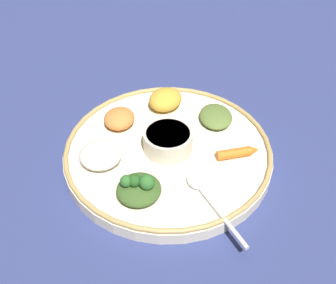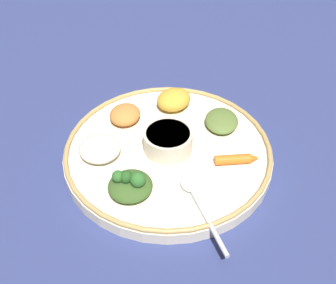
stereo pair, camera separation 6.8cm
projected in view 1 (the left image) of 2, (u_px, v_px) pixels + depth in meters
The scene contains 11 objects.
ground_plane at pixel (168, 158), 0.70m from camera, with size 2.40×2.40×0.00m, color navy.
platter at pixel (168, 153), 0.69m from camera, with size 0.35×0.35×0.02m, color beige.
platter_rim at pixel (168, 147), 0.68m from camera, with size 0.35×0.35×0.01m, color tan.
center_bowl at pixel (168, 140), 0.67m from camera, with size 0.08×0.08×0.04m.
spoon at pixel (207, 196), 0.60m from camera, with size 0.13×0.10×0.01m.
greens_pile at pixel (139, 188), 0.60m from camera, with size 0.07×0.07×0.04m.
carrot_near_spoon at pixel (238, 153), 0.67m from camera, with size 0.07×0.06×0.02m.
mound_collards at pixel (216, 116), 0.74m from camera, with size 0.07×0.06×0.02m, color #567033.
mound_lentil_yellow at pixel (165, 100), 0.76m from camera, with size 0.07×0.06×0.03m, color gold.
mound_rice_white at pixel (100, 155), 0.66m from camera, with size 0.07×0.07×0.03m, color silver.
mound_squash at pixel (119, 119), 0.72m from camera, with size 0.06×0.05×0.03m, color #C67A38.
Camera 1 is at (-0.22, 0.45, 0.49)m, focal length 43.90 mm.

